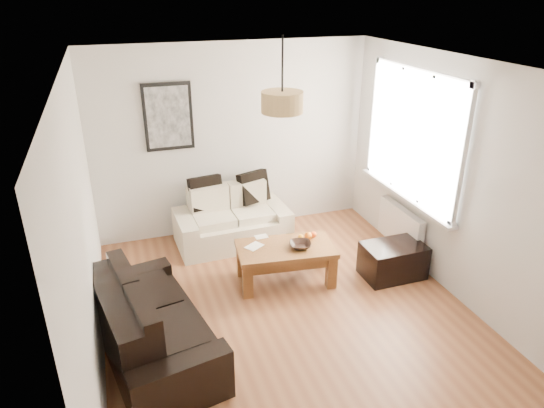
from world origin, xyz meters
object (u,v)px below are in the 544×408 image
object	(u,v)px
sofa_leather	(152,320)
ottoman	(393,260)
coffee_table	(285,264)
loveseat_cream	(232,218)

from	to	relation	value
sofa_leather	ottoman	world-z (taller)	sofa_leather
coffee_table	sofa_leather	bearing A→B (deg)	-153.92
loveseat_cream	sofa_leather	world-z (taller)	sofa_leather
loveseat_cream	coffee_table	size ratio (longest dim) A/B	1.32
loveseat_cream	sofa_leather	xyz separation A→B (m)	(-1.26, -1.92, 0.01)
sofa_leather	coffee_table	size ratio (longest dim) A/B	1.56
loveseat_cream	ottoman	distance (m)	2.17
loveseat_cream	sofa_leather	bearing A→B (deg)	-125.23
loveseat_cream	coffee_table	xyz separation A→B (m)	(0.35, -1.13, -0.14)
loveseat_cream	ottoman	size ratio (longest dim) A/B	2.05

